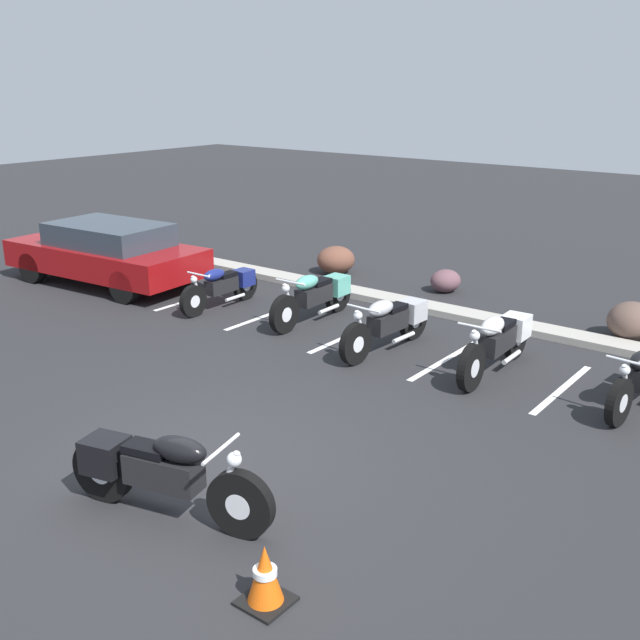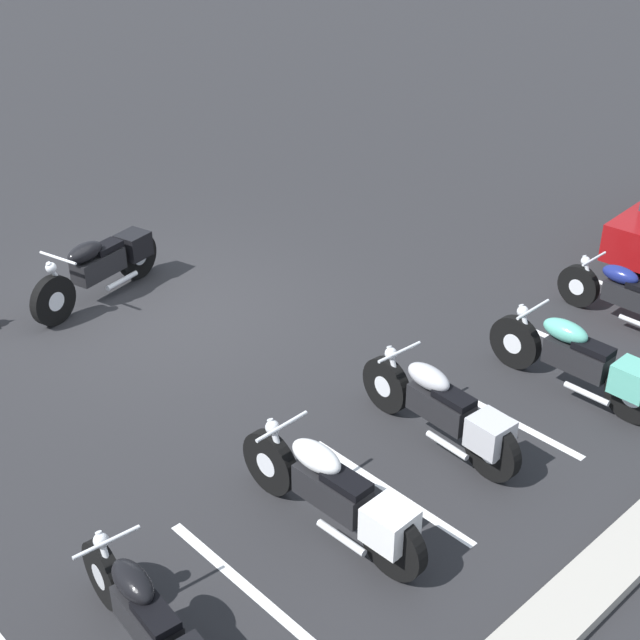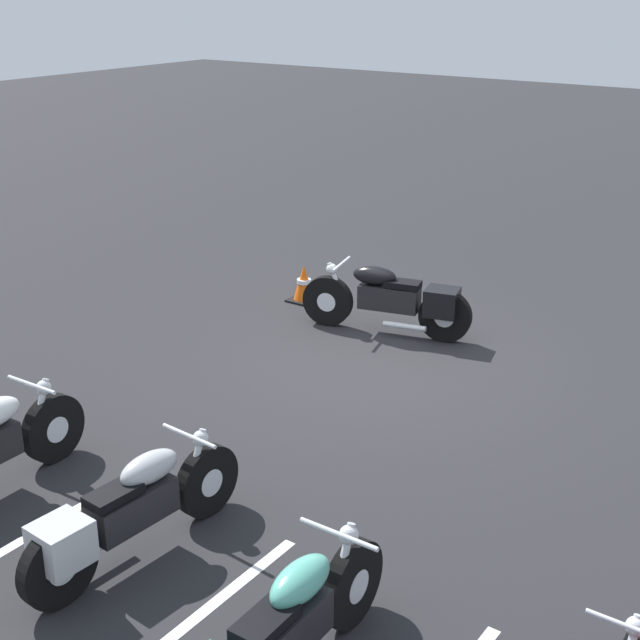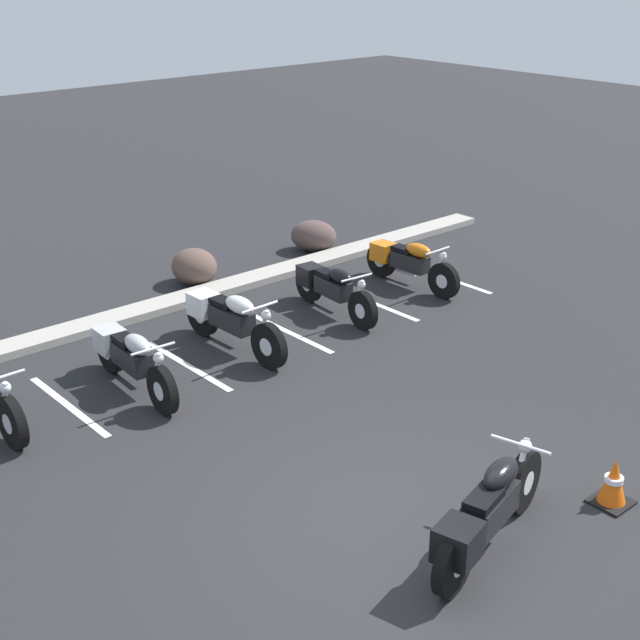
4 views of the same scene
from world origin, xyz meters
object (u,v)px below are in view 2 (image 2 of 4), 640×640
motorcycle_black_featured (102,265)px  parked_bike_3 (337,496)px  parked_bike_4 (151,626)px  parked_bike_0 (633,298)px  parked_bike_2 (445,410)px  parked_bike_1 (582,361)px

motorcycle_black_featured → parked_bike_3: bearing=65.9°
parked_bike_3 → parked_bike_4: bearing=89.9°
parked_bike_0 → parked_bike_2: size_ratio=0.90×
motorcycle_black_featured → parked_bike_4: (3.02, 5.61, -0.04)m
parked_bike_0 → parked_bike_4: 7.51m
parked_bike_1 → parked_bike_3: size_ratio=0.98×
parked_bike_0 → parked_bike_4: size_ratio=0.95×
parked_bike_2 → parked_bike_0: bearing=-87.3°
parked_bike_2 → parked_bike_4: (3.79, 0.24, -0.02)m
parked_bike_0 → parked_bike_1: bearing=101.9°
parked_bike_1 → parked_bike_2: 1.90m
motorcycle_black_featured → parked_bike_0: size_ratio=1.14×
parked_bike_2 → parked_bike_4: parked_bike_2 is taller
parked_bike_2 → motorcycle_black_featured: bearing=11.7°
parked_bike_1 → parked_bike_3: (3.59, -0.28, 0.01)m
parked_bike_1 → parked_bike_2: size_ratio=1.02×
parked_bike_4 → parked_bike_2: bearing=-80.9°
parked_bike_0 → parked_bike_2: bearing=88.6°
motorcycle_black_featured → parked_bike_0: (-4.49, 5.42, -0.06)m
parked_bike_1 → parked_bike_3: parked_bike_3 is taller
parked_bike_0 → parked_bike_4: parked_bike_4 is taller
parked_bike_1 → parked_bike_4: 5.64m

